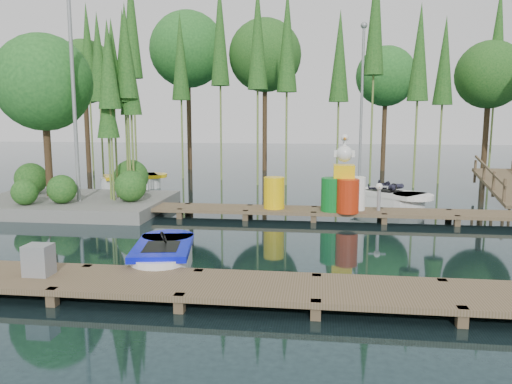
# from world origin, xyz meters

# --- Properties ---
(ground_plane) EXTENTS (90.00, 90.00, 0.00)m
(ground_plane) POSITION_xyz_m (0.00, 0.00, 0.00)
(ground_plane) COLOR #1E3438
(near_dock) EXTENTS (18.00, 1.50, 0.50)m
(near_dock) POSITION_xyz_m (0.00, -4.50, 0.23)
(near_dock) COLOR brown
(near_dock) RESTS_ON ground
(far_dock) EXTENTS (15.00, 1.20, 0.50)m
(far_dock) POSITION_xyz_m (1.00, 2.50, 0.23)
(far_dock) COLOR brown
(far_dock) RESTS_ON ground
(island) EXTENTS (6.20, 4.20, 6.75)m
(island) POSITION_xyz_m (-6.30, 3.29, 3.18)
(island) COLOR slate
(island) RESTS_ON ground
(tree_screen) EXTENTS (34.42, 18.53, 10.31)m
(tree_screen) POSITION_xyz_m (-2.04, 10.60, 6.12)
(tree_screen) COLOR #402D1B
(tree_screen) RESTS_ON ground
(lamp_island) EXTENTS (0.30, 0.30, 7.25)m
(lamp_island) POSITION_xyz_m (-5.50, 2.50, 4.26)
(lamp_island) COLOR gray
(lamp_island) RESTS_ON ground
(lamp_rear) EXTENTS (0.30, 0.30, 7.25)m
(lamp_rear) POSITION_xyz_m (4.00, 11.00, 4.26)
(lamp_rear) COLOR gray
(lamp_rear) RESTS_ON ground
(ramp) EXTENTS (1.50, 3.94, 1.49)m
(ramp) POSITION_xyz_m (9.00, 6.50, 0.59)
(ramp) COLOR brown
(ramp) RESTS_ON ground
(boat_blue) EXTENTS (1.52, 2.61, 0.83)m
(boat_blue) POSITION_xyz_m (-0.97, -2.90, 0.24)
(boat_blue) COLOR white
(boat_blue) RESTS_ON ground
(boat_yellow_far) EXTENTS (3.08, 2.46, 1.41)m
(boat_yellow_far) POSITION_xyz_m (-5.88, 8.05, 0.30)
(boat_yellow_far) COLOR white
(boat_yellow_far) RESTS_ON ground
(boat_white_far) EXTENTS (2.98, 2.85, 1.35)m
(boat_white_far) POSITION_xyz_m (4.53, 4.52, 0.30)
(boat_white_far) COLOR white
(boat_white_far) RESTS_ON ground
(utility_cabinet) EXTENTS (0.45, 0.38, 0.55)m
(utility_cabinet) POSITION_xyz_m (-2.73, -4.50, 0.58)
(utility_cabinet) COLOR gray
(utility_cabinet) RESTS_ON near_dock
(yellow_barrel) EXTENTS (0.64, 0.64, 0.96)m
(yellow_barrel) POSITION_xyz_m (0.80, 2.50, 0.78)
(yellow_barrel) COLOR yellow
(yellow_barrel) RESTS_ON far_dock
(drum_cluster) EXTENTS (1.32, 1.21, 2.27)m
(drum_cluster) POSITION_xyz_m (2.91, 2.34, 0.97)
(drum_cluster) COLOR #0C7023
(drum_cluster) RESTS_ON far_dock
(seagull_post) EXTENTS (0.52, 0.28, 0.83)m
(seagull_post) POSITION_xyz_m (3.93, 2.50, 0.86)
(seagull_post) COLOR gray
(seagull_post) RESTS_ON far_dock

